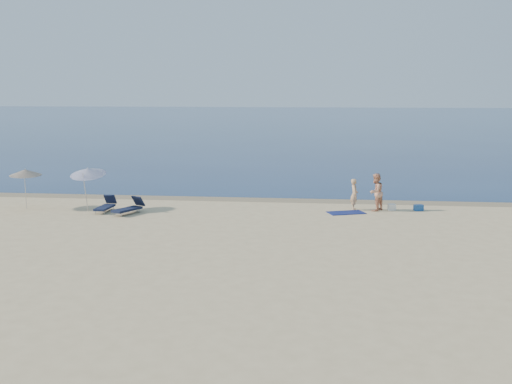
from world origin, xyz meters
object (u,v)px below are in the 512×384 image
at_px(blue_cooler, 418,208).
at_px(umbrella_near, 88,172).
at_px(person_right, 376,192).
at_px(person_left, 354,194).

distance_m(blue_cooler, umbrella_near, 17.13).
distance_m(person_right, blue_cooler, 2.38).
distance_m(person_left, person_right, 1.10).
xyz_separation_m(person_left, person_right, (1.08, -0.07, 0.15)).
bearing_deg(umbrella_near, person_left, 7.82).
bearing_deg(blue_cooler, person_right, 162.33).
bearing_deg(umbrella_near, blue_cooler, 7.09).
relative_size(person_right, blue_cooler, 4.40).
height_order(person_right, umbrella_near, umbrella_near).
height_order(person_left, umbrella_near, umbrella_near).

